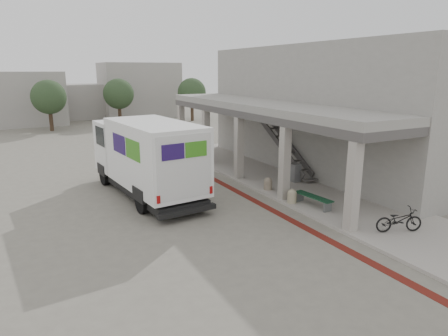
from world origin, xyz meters
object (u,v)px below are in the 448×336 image
bench (313,199)px  utility_cabinet (295,172)px  bicycle_black (399,220)px  fedex_truck (146,156)px

bench → utility_cabinet: 3.88m
bench → bicycle_black: (0.88, -3.52, 0.12)m
fedex_truck → bench: 7.69m
fedex_truck → utility_cabinet: fedex_truck is taller
fedex_truck → bicycle_black: fedex_truck is taller
fedex_truck → bench: size_ratio=4.34×
fedex_truck → bench: bearing=-48.3°
bench → utility_cabinet: size_ratio=2.10×
bicycle_black → fedex_truck: bearing=58.4°
utility_cabinet → bicycle_black: 7.05m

